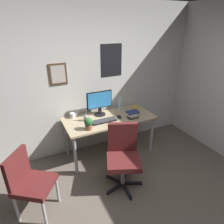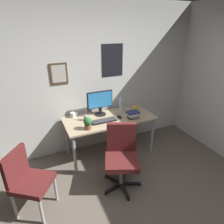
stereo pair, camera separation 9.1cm
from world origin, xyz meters
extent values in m
cube|color=silver|center=(0.00, 2.15, 1.30)|extent=(4.40, 0.08, 2.60)
cube|color=#4C3823|center=(-0.44, 2.11, 1.49)|extent=(0.28, 0.02, 0.34)
cube|color=beige|center=(-0.44, 2.09, 1.49)|extent=(0.22, 0.00, 0.28)
cube|color=black|center=(0.50, 2.11, 1.63)|extent=(0.40, 0.01, 0.56)
cube|color=tan|center=(0.27, 1.72, 0.72)|extent=(1.56, 0.70, 0.03)
cylinder|color=#9EA0A5|center=(-0.45, 1.43, 0.35)|extent=(0.05, 0.05, 0.70)
cylinder|color=#9EA0A5|center=(0.99, 1.43, 0.35)|extent=(0.05, 0.05, 0.70)
cylinder|color=#9EA0A5|center=(-0.45, 2.01, 0.35)|extent=(0.05, 0.05, 0.70)
cylinder|color=#9EA0A5|center=(0.99, 2.01, 0.35)|extent=(0.05, 0.05, 0.70)
cube|color=#591E1E|center=(0.10, 0.90, 0.46)|extent=(0.60, 0.60, 0.08)
cube|color=#591E1E|center=(0.18, 1.08, 0.72)|extent=(0.41, 0.23, 0.45)
cylinder|color=#9EA0A5|center=(0.10, 0.90, 0.21)|extent=(0.08, 0.08, 0.42)
cube|color=black|center=(0.23, 0.84, 0.04)|extent=(0.27, 0.15, 0.03)
cylinder|color=black|center=(0.36, 0.79, 0.02)|extent=(0.05, 0.05, 0.04)
cube|color=black|center=(0.19, 1.00, 0.04)|extent=(0.21, 0.24, 0.03)
cylinder|color=black|center=(0.29, 1.11, 0.02)|extent=(0.05, 0.05, 0.04)
cube|color=black|center=(0.03, 1.02, 0.04)|extent=(0.18, 0.26, 0.03)
cylinder|color=black|center=(-0.04, 1.14, 0.02)|extent=(0.05, 0.05, 0.04)
cube|color=black|center=(-0.03, 0.86, 0.04)|extent=(0.28, 0.10, 0.03)
cylinder|color=black|center=(-0.17, 0.83, 0.02)|extent=(0.05, 0.05, 0.04)
cube|color=black|center=(0.09, 0.76, 0.04)|extent=(0.06, 0.28, 0.03)
cylinder|color=black|center=(0.08, 0.62, 0.02)|extent=(0.05, 0.05, 0.04)
cube|color=#591E1E|center=(-1.07, 0.98, 0.44)|extent=(0.59, 0.59, 0.07)
cube|color=#591E1E|center=(-1.23, 1.09, 0.68)|extent=(0.27, 0.35, 0.40)
cylinder|color=#9EA0A5|center=(-1.03, 0.73, 0.20)|extent=(0.05, 0.05, 0.41)
cylinder|color=#9EA0A5|center=(-0.82, 1.02, 0.20)|extent=(0.05, 0.05, 0.41)
cylinder|color=#9EA0A5|center=(-1.32, 0.94, 0.20)|extent=(0.05, 0.05, 0.41)
cylinder|color=#9EA0A5|center=(-1.11, 1.23, 0.20)|extent=(0.05, 0.05, 0.41)
cylinder|color=black|center=(0.17, 1.91, 0.74)|extent=(0.20, 0.20, 0.01)
cube|color=black|center=(0.17, 1.91, 0.81)|extent=(0.05, 0.04, 0.12)
cube|color=black|center=(0.17, 1.92, 1.02)|extent=(0.46, 0.02, 0.30)
cube|color=#338CD8|center=(0.17, 1.90, 1.02)|extent=(0.43, 0.00, 0.27)
cube|color=black|center=(0.13, 1.63, 0.74)|extent=(0.43, 0.15, 0.02)
cube|color=#38383A|center=(0.13, 1.63, 0.76)|extent=(0.41, 0.13, 0.00)
ellipsoid|color=black|center=(0.43, 1.65, 0.75)|extent=(0.06, 0.11, 0.04)
cylinder|color=silver|center=(0.60, 1.94, 0.83)|extent=(0.07, 0.07, 0.20)
cylinder|color=silver|center=(0.60, 1.94, 0.95)|extent=(0.03, 0.03, 0.04)
cylinder|color=#2659B2|center=(0.60, 1.94, 0.98)|extent=(0.03, 0.03, 0.01)
cylinder|color=white|center=(-0.30, 1.99, 0.78)|extent=(0.08, 0.08, 0.09)
torus|color=white|center=(-0.25, 1.99, 0.78)|extent=(0.05, 0.01, 0.05)
cylinder|color=yellow|center=(0.82, 1.80, 0.78)|extent=(0.07, 0.07, 0.09)
torus|color=yellow|center=(0.87, 1.80, 0.78)|extent=(0.05, 0.01, 0.05)
cylinder|color=brown|center=(-0.19, 1.49, 0.77)|extent=(0.11, 0.11, 0.07)
sphere|color=#2D6B33|center=(-0.19, 1.49, 0.86)|extent=(0.13, 0.13, 0.13)
ellipsoid|color=#287A38|center=(-0.22, 1.52, 0.88)|extent=(0.07, 0.08, 0.02)
ellipsoid|color=#287A38|center=(-0.16, 1.52, 0.89)|extent=(0.07, 0.08, 0.02)
ellipsoid|color=#287A38|center=(-0.21, 1.46, 0.88)|extent=(0.08, 0.07, 0.02)
cylinder|color=#9EA0A5|center=(-0.13, 1.79, 0.78)|extent=(0.07, 0.07, 0.09)
cylinder|color=#263FBF|center=(-0.12, 1.80, 0.86)|extent=(0.01, 0.01, 0.13)
cylinder|color=red|center=(-0.13, 1.80, 0.86)|extent=(0.01, 0.01, 0.13)
cylinder|color=black|center=(-0.15, 1.79, 0.86)|extent=(0.01, 0.01, 0.13)
cylinder|color=#9EA0A5|center=(-0.12, 1.79, 0.86)|extent=(0.01, 0.03, 0.14)
cylinder|color=#9EA0A5|center=(-0.14, 1.79, 0.86)|extent=(0.01, 0.02, 0.14)
cube|color=black|center=(0.64, 1.54, 0.75)|extent=(0.18, 0.11, 0.02)
cube|color=gray|center=(0.64, 1.54, 0.77)|extent=(0.16, 0.13, 0.03)
cube|color=silver|center=(0.62, 1.55, 0.81)|extent=(0.17, 0.14, 0.03)
cube|color=navy|center=(0.63, 1.56, 0.84)|extent=(0.21, 0.15, 0.02)
camera|label=1|loc=(-1.01, -1.03, 2.22)|focal=31.30mm
camera|label=2|loc=(-0.93, -1.07, 2.22)|focal=31.30mm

